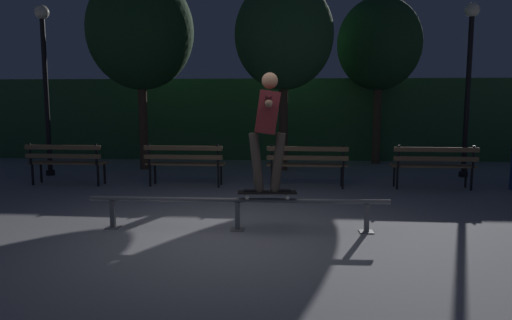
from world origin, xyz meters
name	(u,v)px	position (x,y,z in m)	size (l,w,h in m)	color
ground_plane	(235,236)	(0.00, 0.00, 0.00)	(90.00, 90.00, 0.00)	gray
hedge_backdrop	(265,119)	(0.00, 8.57, 1.20)	(24.00, 1.20, 2.41)	#2D5B33
grind_rail	(237,205)	(0.00, 0.28, 0.34)	(4.02, 0.18, 0.44)	slate
skateboard	(267,193)	(0.40, 0.28, 0.51)	(0.79, 0.25, 0.09)	black
skateboarder	(268,122)	(0.40, 0.28, 1.45)	(0.63, 1.41, 1.56)	black
park_bench_leftmost	(66,159)	(-3.88, 3.47, 0.54)	(1.61, 0.47, 0.88)	black
park_bench_left_center	(185,160)	(-1.40, 3.47, 0.54)	(1.61, 0.47, 0.88)	black
park_bench_right_center	(307,161)	(1.07, 3.47, 0.54)	(1.61, 0.47, 0.88)	black
park_bench_rightmost	(434,162)	(3.55, 3.47, 0.54)	(1.61, 0.47, 0.88)	black
tree_far_left	(141,32)	(-3.01, 5.94, 3.47)	(2.65, 2.65, 4.94)	#4C3828
tree_behind_benches	(284,36)	(0.58, 5.96, 3.34)	(2.44, 2.44, 4.70)	#4C3828
tree_far_right	(379,44)	(3.18, 7.42, 3.29)	(2.29, 2.29, 4.57)	#4C3828
lamp_post_right	(469,68)	(4.74, 5.10, 2.48)	(0.32, 0.32, 3.90)	black
lamp_post_left	(45,69)	(-4.90, 4.74, 2.48)	(0.32, 0.32, 3.90)	black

